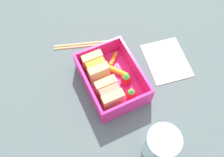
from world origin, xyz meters
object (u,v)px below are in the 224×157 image
at_px(sandwich_center_left, 96,68).
at_px(drinking_glass, 160,146).
at_px(carrot_stick_far_left, 118,71).
at_px(carrot_stick_left, 113,59).
at_px(sandwich_left, 109,94).
at_px(strawberry_far_left, 126,79).
at_px(chopstick_pair, 88,44).
at_px(folded_napkin, 166,60).
at_px(strawberry_left, 131,94).

relative_size(sandwich_center_left, drinking_glass, 0.58).
distance_m(carrot_stick_far_left, carrot_stick_left, 0.04).
height_order(sandwich_left, strawberry_far_left, sandwich_left).
xyz_separation_m(chopstick_pair, folded_napkin, (-0.14, -0.17, -0.00)).
height_order(strawberry_far_left, carrot_stick_far_left, strawberry_far_left).
bearing_deg(sandwich_left, chopstick_pair, -5.75).
bearing_deg(carrot_stick_left, strawberry_left, 176.48).
xyz_separation_m(sandwich_center_left, chopstick_pair, (0.10, -0.02, -0.04)).
xyz_separation_m(carrot_stick_far_left, folded_napkin, (-0.01, -0.14, -0.02)).
bearing_deg(sandwich_left, drinking_glass, -164.88).
bearing_deg(chopstick_pair, strawberry_far_left, -166.40).
xyz_separation_m(sandwich_left, strawberry_left, (-0.02, -0.05, -0.01)).
xyz_separation_m(strawberry_left, strawberry_far_left, (0.04, -0.01, 0.00)).
bearing_deg(chopstick_pair, drinking_glass, -175.83).
height_order(sandwich_center_left, strawberry_far_left, sandwich_center_left).
bearing_deg(sandwich_left, folded_napkin, -77.75).
distance_m(strawberry_left, carrot_stick_far_left, 0.07).
xyz_separation_m(carrot_stick_left, folded_napkin, (-0.05, -0.13, -0.02)).
bearing_deg(drinking_glass, sandwich_center_left, 10.22).
distance_m(sandwich_center_left, folded_napkin, 0.19).
distance_m(strawberry_far_left, carrot_stick_far_left, 0.03).
distance_m(carrot_stick_left, drinking_glass, 0.25).
distance_m(strawberry_far_left, carrot_stick_left, 0.07).
relative_size(chopstick_pair, folded_napkin, 1.42).
distance_m(sandwich_center_left, carrot_stick_left, 0.06).
bearing_deg(drinking_glass, folded_napkin, -36.35).
relative_size(strawberry_left, drinking_glass, 0.32).
relative_size(sandwich_left, drinking_glass, 0.58).
distance_m(sandwich_left, drinking_glass, 0.16).
bearing_deg(carrot_stick_left, sandwich_left, 149.47).
distance_m(carrot_stick_far_left, chopstick_pair, 0.13).
bearing_deg(carrot_stick_far_left, chopstick_pair, 14.43).
height_order(drinking_glass, folded_napkin, drinking_glass).
relative_size(sandwich_left, chopstick_pair, 0.32).
bearing_deg(sandwich_left, sandwich_center_left, 0.00).
height_order(sandwich_left, carrot_stick_left, sandwich_left).
bearing_deg(carrot_stick_left, strawberry_far_left, 179.87).
xyz_separation_m(drinking_glass, folded_napkin, (0.20, -0.14, -0.05)).
xyz_separation_m(sandwich_center_left, strawberry_left, (-0.10, -0.05, -0.01)).
bearing_deg(strawberry_left, drinking_glass, 177.36).
height_order(strawberry_left, carrot_stick_far_left, strawberry_left).
distance_m(chopstick_pair, folded_napkin, 0.22).
bearing_deg(carrot_stick_left, carrot_stick_far_left, 171.13).
height_order(carrot_stick_far_left, folded_napkin, carrot_stick_far_left).
distance_m(sandwich_left, folded_napkin, 0.19).
bearing_deg(folded_napkin, strawberry_far_left, 97.83).
bearing_deg(chopstick_pair, carrot_stick_left, -155.69).
height_order(chopstick_pair, folded_napkin, chopstick_pair).
height_order(sandwich_left, chopstick_pair, sandwich_left).
relative_size(carrot_stick_left, folded_napkin, 0.31).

